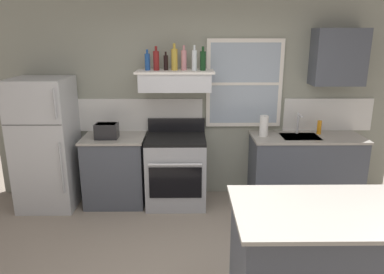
% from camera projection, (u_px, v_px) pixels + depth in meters
% --- Properties ---
extents(back_wall, '(5.40, 0.11, 2.70)m').
position_uv_depth(back_wall, '(197.00, 98.00, 4.86)').
color(back_wall, gray).
rests_on(back_wall, ground_plane).
extents(refrigerator, '(0.70, 0.72, 1.67)m').
position_uv_depth(refrigerator, '(46.00, 144.00, 4.61)').
color(refrigerator, '#B7BABC').
rests_on(refrigerator, ground_plane).
extents(counter_left_of_stove, '(0.79, 0.63, 0.91)m').
position_uv_depth(counter_left_of_stove, '(116.00, 170.00, 4.78)').
color(counter_left_of_stove, '#474C56').
rests_on(counter_left_of_stove, ground_plane).
extents(toaster, '(0.30, 0.20, 0.19)m').
position_uv_depth(toaster, '(107.00, 131.00, 4.55)').
color(toaster, black).
rests_on(toaster, counter_left_of_stove).
extents(stove_range, '(0.76, 0.69, 1.09)m').
position_uv_depth(stove_range, '(176.00, 170.00, 4.75)').
color(stove_range, '#9EA0A5').
rests_on(stove_range, ground_plane).
extents(range_hood_shelf, '(0.96, 0.52, 0.24)m').
position_uv_depth(range_hood_shelf, '(175.00, 80.00, 4.52)').
color(range_hood_shelf, silver).
extents(bottle_blue_liqueur, '(0.07, 0.07, 0.25)m').
position_uv_depth(bottle_blue_liqueur, '(147.00, 62.00, 4.47)').
color(bottle_blue_liqueur, '#1E478C').
rests_on(bottle_blue_liqueur, range_hood_shelf).
extents(bottle_red_label_wine, '(0.07, 0.07, 0.29)m').
position_uv_depth(bottle_red_label_wine, '(156.00, 60.00, 4.45)').
color(bottle_red_label_wine, maroon).
rests_on(bottle_red_label_wine, range_hood_shelf).
extents(bottle_balsamic_dark, '(0.06, 0.06, 0.23)m').
position_uv_depth(bottle_balsamic_dark, '(166.00, 62.00, 4.48)').
color(bottle_balsamic_dark, black).
rests_on(bottle_balsamic_dark, range_hood_shelf).
extents(bottle_champagne_gold_foil, '(0.08, 0.08, 0.32)m').
position_uv_depth(bottle_champagne_gold_foil, '(174.00, 59.00, 4.46)').
color(bottle_champagne_gold_foil, '#B29333').
rests_on(bottle_champagne_gold_foil, range_hood_shelf).
extents(bottle_rose_pink, '(0.07, 0.07, 0.30)m').
position_uv_depth(bottle_rose_pink, '(184.00, 60.00, 4.49)').
color(bottle_rose_pink, '#C67F84').
rests_on(bottle_rose_pink, range_hood_shelf).
extents(bottle_clear_tall, '(0.06, 0.06, 0.31)m').
position_uv_depth(bottle_clear_tall, '(194.00, 60.00, 4.44)').
color(bottle_clear_tall, silver).
rests_on(bottle_clear_tall, range_hood_shelf).
extents(bottle_dark_green_wine, '(0.07, 0.07, 0.29)m').
position_uv_depth(bottle_dark_green_wine, '(203.00, 60.00, 4.45)').
color(bottle_dark_green_wine, '#143819').
rests_on(bottle_dark_green_wine, range_hood_shelf).
extents(counter_right_with_sink, '(1.43, 0.63, 0.91)m').
position_uv_depth(counter_right_with_sink, '(304.00, 169.00, 4.80)').
color(counter_right_with_sink, '#474C56').
rests_on(counter_right_with_sink, ground_plane).
extents(sink_faucet, '(0.03, 0.17, 0.28)m').
position_uv_depth(sink_faucet, '(299.00, 121.00, 4.72)').
color(sink_faucet, silver).
rests_on(sink_faucet, counter_right_with_sink).
extents(paper_towel_roll, '(0.11, 0.11, 0.27)m').
position_uv_depth(paper_towel_roll, '(264.00, 126.00, 4.64)').
color(paper_towel_roll, white).
rests_on(paper_towel_roll, counter_right_with_sink).
extents(dish_soap_bottle, '(0.06, 0.06, 0.18)m').
position_uv_depth(dish_soap_bottle, '(319.00, 127.00, 4.75)').
color(dish_soap_bottle, orange).
rests_on(dish_soap_bottle, counter_right_with_sink).
extents(kitchen_island, '(1.40, 0.90, 0.91)m').
position_uv_depth(kitchen_island, '(320.00, 261.00, 2.85)').
color(kitchen_island, '#474C56').
rests_on(kitchen_island, ground_plane).
extents(upper_cabinet_right, '(0.64, 0.32, 0.70)m').
position_uv_depth(upper_cabinet_right, '(338.00, 57.00, 4.55)').
color(upper_cabinet_right, '#474C56').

